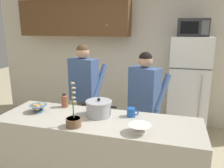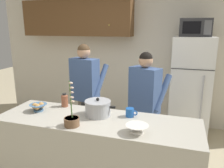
{
  "view_description": "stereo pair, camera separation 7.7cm",
  "coord_description": "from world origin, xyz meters",
  "px_view_note": "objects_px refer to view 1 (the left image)",
  "views": [
    {
      "loc": [
        0.74,
        -2.07,
        1.86
      ],
      "look_at": [
        0.0,
        0.55,
        1.17
      ],
      "focal_mm": 35.87,
      "sensor_mm": 36.0,
      "label": 1
    },
    {
      "loc": [
        0.82,
        -2.04,
        1.86
      ],
      "look_at": [
        0.0,
        0.55,
        1.17
      ],
      "focal_mm": 35.87,
      "sensor_mm": 36.0,
      "label": 2
    }
  ],
  "objects_px": {
    "cooking_pot": "(99,108)",
    "potted_orchid": "(74,120)",
    "coffee_mug": "(131,112)",
    "person_by_sink": "(144,97)",
    "bottle_near_edge": "(65,100)",
    "bread_bowl": "(38,108)",
    "person_near_pot": "(84,86)",
    "microwave": "(193,28)",
    "refrigerator": "(188,87)",
    "empty_bowl": "(140,128)"
  },
  "relations": [
    {
      "from": "microwave",
      "to": "bottle_near_edge",
      "type": "height_order",
      "value": "microwave"
    },
    {
      "from": "bread_bowl",
      "to": "empty_bowl",
      "type": "height_order",
      "value": "bread_bowl"
    },
    {
      "from": "microwave",
      "to": "bread_bowl",
      "type": "height_order",
      "value": "microwave"
    },
    {
      "from": "refrigerator",
      "to": "microwave",
      "type": "distance_m",
      "value": 1.0
    },
    {
      "from": "cooking_pot",
      "to": "empty_bowl",
      "type": "distance_m",
      "value": 0.57
    },
    {
      "from": "coffee_mug",
      "to": "cooking_pot",
      "type": "bearing_deg",
      "value": -168.09
    },
    {
      "from": "refrigerator",
      "to": "microwave",
      "type": "bearing_deg",
      "value": -89.93
    },
    {
      "from": "refrigerator",
      "to": "bottle_near_edge",
      "type": "bearing_deg",
      "value": -132.99
    },
    {
      "from": "person_by_sink",
      "to": "bottle_near_edge",
      "type": "height_order",
      "value": "person_by_sink"
    },
    {
      "from": "coffee_mug",
      "to": "microwave",
      "type": "bearing_deg",
      "value": 68.36
    },
    {
      "from": "bottle_near_edge",
      "to": "person_near_pot",
      "type": "bearing_deg",
      "value": 92.14
    },
    {
      "from": "person_near_pot",
      "to": "bottle_near_edge",
      "type": "relative_size",
      "value": 9.72
    },
    {
      "from": "empty_bowl",
      "to": "bread_bowl",
      "type": "bearing_deg",
      "value": 170.3
    },
    {
      "from": "person_by_sink",
      "to": "bottle_near_edge",
      "type": "xyz_separation_m",
      "value": [
        -0.89,
        -0.54,
        0.04
      ]
    },
    {
      "from": "person_by_sink",
      "to": "bread_bowl",
      "type": "xyz_separation_m",
      "value": [
        -1.11,
        -0.77,
        0.01
      ]
    },
    {
      "from": "refrigerator",
      "to": "bottle_near_edge",
      "type": "relative_size",
      "value": 10.23
    },
    {
      "from": "refrigerator",
      "to": "potted_orchid",
      "type": "distance_m",
      "value": 2.37
    },
    {
      "from": "bread_bowl",
      "to": "potted_orchid",
      "type": "relative_size",
      "value": 0.44
    },
    {
      "from": "refrigerator",
      "to": "coffee_mug",
      "type": "distance_m",
      "value": 1.8
    },
    {
      "from": "refrigerator",
      "to": "potted_orchid",
      "type": "height_order",
      "value": "refrigerator"
    },
    {
      "from": "person_near_pot",
      "to": "cooking_pot",
      "type": "relative_size",
      "value": 4.11
    },
    {
      "from": "coffee_mug",
      "to": "bottle_near_edge",
      "type": "bearing_deg",
      "value": 174.86
    },
    {
      "from": "microwave",
      "to": "person_by_sink",
      "type": "bearing_deg",
      "value": -119.88
    },
    {
      "from": "bottle_near_edge",
      "to": "coffee_mug",
      "type": "bearing_deg",
      "value": -5.14
    },
    {
      "from": "bread_bowl",
      "to": "refrigerator",
      "type": "bearing_deg",
      "value": 47.02
    },
    {
      "from": "person_by_sink",
      "to": "refrigerator",
      "type": "bearing_deg",
      "value": 60.63
    },
    {
      "from": "microwave",
      "to": "cooking_pot",
      "type": "relative_size",
      "value": 1.21
    },
    {
      "from": "bread_bowl",
      "to": "person_by_sink",
      "type": "bearing_deg",
      "value": 34.77
    },
    {
      "from": "microwave",
      "to": "cooking_pot",
      "type": "xyz_separation_m",
      "value": [
        -1.0,
        -1.72,
        -0.85
      ]
    },
    {
      "from": "person_near_pot",
      "to": "refrigerator",
      "type": "bearing_deg",
      "value": 31.65
    },
    {
      "from": "person_near_pot",
      "to": "coffee_mug",
      "type": "distance_m",
      "value": 1.14
    },
    {
      "from": "coffee_mug",
      "to": "potted_orchid",
      "type": "relative_size",
      "value": 0.29
    },
    {
      "from": "coffee_mug",
      "to": "empty_bowl",
      "type": "relative_size",
      "value": 0.61
    },
    {
      "from": "microwave",
      "to": "coffee_mug",
      "type": "bearing_deg",
      "value": -111.64
    },
    {
      "from": "microwave",
      "to": "cooking_pot",
      "type": "height_order",
      "value": "microwave"
    },
    {
      "from": "person_by_sink",
      "to": "potted_orchid",
      "type": "relative_size",
      "value": 3.41
    },
    {
      "from": "cooking_pot",
      "to": "coffee_mug",
      "type": "height_order",
      "value": "cooking_pot"
    },
    {
      "from": "cooking_pot",
      "to": "potted_orchid",
      "type": "xyz_separation_m",
      "value": [
        -0.15,
        -0.33,
        -0.02
      ]
    },
    {
      "from": "potted_orchid",
      "to": "coffee_mug",
      "type": "bearing_deg",
      "value": 39.23
    },
    {
      "from": "bottle_near_edge",
      "to": "potted_orchid",
      "type": "height_order",
      "value": "potted_orchid"
    },
    {
      "from": "person_near_pot",
      "to": "cooking_pot",
      "type": "xyz_separation_m",
      "value": [
        0.52,
        -0.81,
        -0.01
      ]
    },
    {
      "from": "person_by_sink",
      "to": "bottle_near_edge",
      "type": "bearing_deg",
      "value": -148.92
    },
    {
      "from": "person_by_sink",
      "to": "coffee_mug",
      "type": "distance_m",
      "value": 0.62
    },
    {
      "from": "coffee_mug",
      "to": "bottle_near_edge",
      "type": "xyz_separation_m",
      "value": [
        -0.84,
        0.08,
        0.03
      ]
    },
    {
      "from": "empty_bowl",
      "to": "potted_orchid",
      "type": "xyz_separation_m",
      "value": [
        -0.64,
        -0.04,
        0.02
      ]
    },
    {
      "from": "microwave",
      "to": "bread_bowl",
      "type": "xyz_separation_m",
      "value": [
        -1.7,
        -1.81,
        -0.89
      ]
    },
    {
      "from": "microwave",
      "to": "potted_orchid",
      "type": "height_order",
      "value": "microwave"
    },
    {
      "from": "bread_bowl",
      "to": "potted_orchid",
      "type": "distance_m",
      "value": 0.61
    },
    {
      "from": "coffee_mug",
      "to": "potted_orchid",
      "type": "xyz_separation_m",
      "value": [
        -0.49,
        -0.4,
        0.02
      ]
    },
    {
      "from": "refrigerator",
      "to": "bread_bowl",
      "type": "relative_size",
      "value": 8.57
    }
  ]
}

